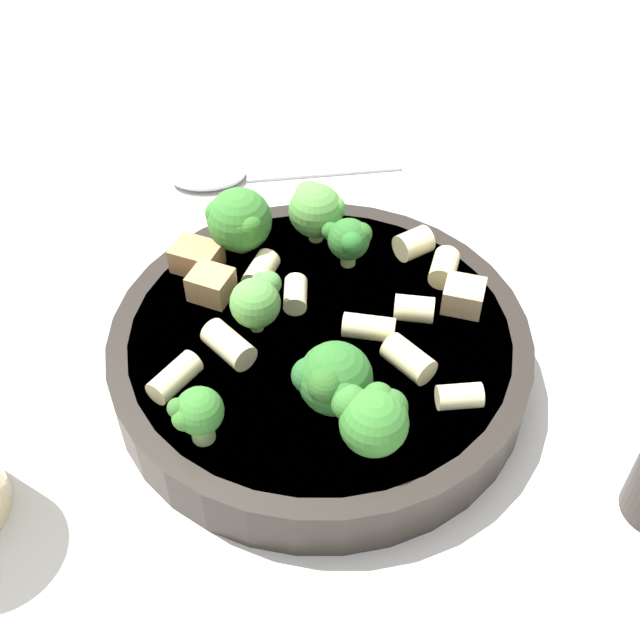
# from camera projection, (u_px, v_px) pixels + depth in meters

# --- Properties ---
(ground_plane) EXTENTS (2.00, 2.00, 0.00)m
(ground_plane) POSITION_uv_depth(u_px,v_px,m) (320.00, 371.00, 0.47)
(ground_plane) COLOR beige
(pasta_bowl) EXTENTS (0.24, 0.24, 0.03)m
(pasta_bowl) POSITION_uv_depth(u_px,v_px,m) (320.00, 349.00, 0.46)
(pasta_bowl) COLOR #28231E
(pasta_bowl) RESTS_ON ground_plane
(broccoli_floret_0) EXTENTS (0.04, 0.04, 0.04)m
(broccoli_floret_0) POSITION_uv_depth(u_px,v_px,m) (332.00, 380.00, 0.39)
(broccoli_floret_0) COLOR #9EC175
(broccoli_floret_0) RESTS_ON pasta_bowl
(broccoli_floret_1) EXTENTS (0.03, 0.04, 0.04)m
(broccoli_floret_1) POSITION_uv_depth(u_px,v_px,m) (316.00, 208.00, 0.49)
(broccoli_floret_1) COLOR #9EC175
(broccoli_floret_1) RESTS_ON pasta_bowl
(broccoli_floret_2) EXTENTS (0.03, 0.03, 0.03)m
(broccoli_floret_2) POSITION_uv_depth(u_px,v_px,m) (257.00, 297.00, 0.44)
(broccoli_floret_2) COLOR #93B766
(broccoli_floret_2) RESTS_ON pasta_bowl
(broccoli_floret_3) EXTENTS (0.03, 0.02, 0.03)m
(broccoli_floret_3) POSITION_uv_depth(u_px,v_px,m) (197.00, 413.00, 0.38)
(broccoli_floret_3) COLOR #93B766
(broccoli_floret_3) RESTS_ON pasta_bowl
(broccoli_floret_4) EXTENTS (0.03, 0.03, 0.03)m
(broccoli_floret_4) POSITION_uv_depth(u_px,v_px,m) (350.00, 239.00, 0.47)
(broccoli_floret_4) COLOR #93B766
(broccoli_floret_4) RESTS_ON pasta_bowl
(broccoli_floret_5) EXTENTS (0.04, 0.03, 0.04)m
(broccoli_floret_5) POSITION_uv_depth(u_px,v_px,m) (373.00, 417.00, 0.38)
(broccoli_floret_5) COLOR #93B766
(broccoli_floret_5) RESTS_ON pasta_bowl
(broccoli_floret_6) EXTENTS (0.04, 0.04, 0.04)m
(broccoli_floret_6) POSITION_uv_depth(u_px,v_px,m) (239.00, 221.00, 0.48)
(broccoli_floret_6) COLOR #9EC175
(broccoli_floret_6) RESTS_ON pasta_bowl
(rigatoni_0) EXTENTS (0.03, 0.03, 0.01)m
(rigatoni_0) POSITION_uv_depth(u_px,v_px,m) (175.00, 377.00, 0.42)
(rigatoni_0) COLOR beige
(rigatoni_0) RESTS_ON pasta_bowl
(rigatoni_1) EXTENTS (0.03, 0.02, 0.01)m
(rigatoni_1) POSITION_uv_depth(u_px,v_px,m) (368.00, 333.00, 0.44)
(rigatoni_1) COLOR beige
(rigatoni_1) RESTS_ON pasta_bowl
(rigatoni_2) EXTENTS (0.03, 0.03, 0.02)m
(rigatoni_2) POSITION_uv_depth(u_px,v_px,m) (229.00, 345.00, 0.43)
(rigatoni_2) COLOR beige
(rigatoni_2) RESTS_ON pasta_bowl
(rigatoni_3) EXTENTS (0.02, 0.03, 0.01)m
(rigatoni_3) POSITION_uv_depth(u_px,v_px,m) (261.00, 271.00, 0.47)
(rigatoni_3) COLOR beige
(rigatoni_3) RESTS_ON pasta_bowl
(rigatoni_4) EXTENTS (0.02, 0.02, 0.01)m
(rigatoni_4) POSITION_uv_depth(u_px,v_px,m) (459.00, 396.00, 0.41)
(rigatoni_4) COLOR beige
(rigatoni_4) RESTS_ON pasta_bowl
(rigatoni_5) EXTENTS (0.03, 0.03, 0.02)m
(rigatoni_5) POSITION_uv_depth(u_px,v_px,m) (414.00, 244.00, 0.49)
(rigatoni_5) COLOR beige
(rigatoni_5) RESTS_ON pasta_bowl
(rigatoni_6) EXTENTS (0.03, 0.03, 0.02)m
(rigatoni_6) POSITION_uv_depth(u_px,v_px,m) (408.00, 359.00, 0.42)
(rigatoni_6) COLOR beige
(rigatoni_6) RESTS_ON pasta_bowl
(rigatoni_7) EXTENTS (0.02, 0.03, 0.02)m
(rigatoni_7) POSITION_uv_depth(u_px,v_px,m) (444.00, 267.00, 0.47)
(rigatoni_7) COLOR beige
(rigatoni_7) RESTS_ON pasta_bowl
(rigatoni_8) EXTENTS (0.02, 0.02, 0.01)m
(rigatoni_8) POSITION_uv_depth(u_px,v_px,m) (414.00, 309.00, 0.45)
(rigatoni_8) COLOR beige
(rigatoni_8) RESTS_ON pasta_bowl
(rigatoni_9) EXTENTS (0.02, 0.02, 0.01)m
(rigatoni_9) POSITION_uv_depth(u_px,v_px,m) (295.00, 294.00, 0.46)
(rigatoni_9) COLOR beige
(rigatoni_9) RESTS_ON pasta_bowl
(chicken_chunk_0) EXTENTS (0.03, 0.03, 0.02)m
(chicken_chunk_0) POSITION_uv_depth(u_px,v_px,m) (211.00, 285.00, 0.46)
(chicken_chunk_0) COLOR tan
(chicken_chunk_0) RESTS_ON pasta_bowl
(chicken_chunk_1) EXTENTS (0.03, 0.02, 0.02)m
(chicken_chunk_1) POSITION_uv_depth(u_px,v_px,m) (464.00, 296.00, 0.46)
(chicken_chunk_1) COLOR tan
(chicken_chunk_1) RESTS_ON pasta_bowl
(chicken_chunk_2) EXTENTS (0.03, 0.03, 0.02)m
(chicken_chunk_2) POSITION_uv_depth(u_px,v_px,m) (197.00, 257.00, 0.48)
(chicken_chunk_2) COLOR #A87A4C
(chicken_chunk_2) RESTS_ON pasta_bowl
(spoon) EXTENTS (0.18, 0.06, 0.01)m
(spoon) POSITION_uv_depth(u_px,v_px,m) (239.00, 174.00, 0.60)
(spoon) COLOR silver
(spoon) RESTS_ON ground_plane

